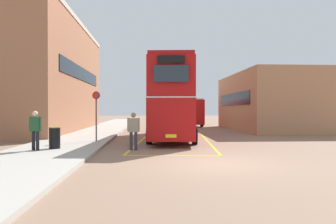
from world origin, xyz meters
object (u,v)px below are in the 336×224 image
(pedestrian_boarding, at_px, (133,128))
(litter_bin, at_px, (55,138))
(single_deck_bus, at_px, (186,112))
(pedestrian_waiting_near, at_px, (35,128))
(bus_stop_sign, at_px, (96,111))
(double_decker_bus, at_px, (173,100))

(pedestrian_boarding, bearing_deg, litter_bin, -175.51)
(single_deck_bus, bearing_deg, pedestrian_waiting_near, -112.57)
(single_deck_bus, bearing_deg, litter_bin, -111.66)
(bus_stop_sign, bearing_deg, single_deck_bus, 68.47)
(litter_bin, bearing_deg, pedestrian_waiting_near, -137.87)
(pedestrian_boarding, relative_size, pedestrian_waiting_near, 1.03)
(single_deck_bus, height_order, litter_bin, single_deck_bus)
(double_decker_bus, distance_m, single_deck_bus, 15.76)
(double_decker_bus, distance_m, bus_stop_sign, 5.27)
(pedestrian_waiting_near, xyz_separation_m, bus_stop_sign, (1.94, 3.74, 0.67))
(double_decker_bus, distance_m, litter_bin, 8.45)
(single_deck_bus, height_order, pedestrian_waiting_near, single_deck_bus)
(pedestrian_waiting_near, bearing_deg, bus_stop_sign, 62.59)
(pedestrian_waiting_near, bearing_deg, single_deck_bus, 67.43)
(single_deck_bus, relative_size, pedestrian_boarding, 4.77)
(pedestrian_waiting_near, height_order, bus_stop_sign, bus_stop_sign)
(single_deck_bus, distance_m, pedestrian_waiting_near, 23.78)
(double_decker_bus, bearing_deg, pedestrian_waiting_near, -134.68)
(double_decker_bus, bearing_deg, litter_bin, -134.35)
(single_deck_bus, xyz_separation_m, litter_bin, (-8.49, -21.38, -1.01))
(pedestrian_boarding, xyz_separation_m, bus_stop_sign, (-2.20, 2.89, 0.78))
(single_deck_bus, relative_size, pedestrian_waiting_near, 4.92)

